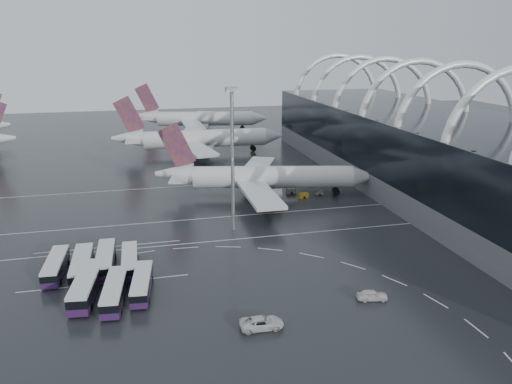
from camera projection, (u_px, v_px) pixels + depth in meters
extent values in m
plane|color=black|center=(228.00, 236.00, 104.17)|extent=(420.00, 420.00, 0.00)
cube|color=#5B5E60|center=(438.00, 179.00, 135.81)|extent=(42.00, 160.00, 6.00)
cube|color=black|center=(442.00, 143.00, 132.91)|extent=(42.00, 160.00, 14.00)
torus|color=white|center=(512.00, 148.00, 102.66)|extent=(33.80, 1.80, 33.80)
torus|color=white|center=(456.00, 132.00, 120.33)|extent=(33.80, 1.80, 33.80)
torus|color=white|center=(414.00, 121.00, 138.01)|extent=(33.80, 1.80, 33.80)
torus|color=white|center=(382.00, 112.00, 155.69)|extent=(33.80, 1.80, 33.80)
torus|color=white|center=(357.00, 104.00, 173.37)|extent=(33.80, 1.80, 33.80)
torus|color=white|center=(336.00, 99.00, 191.04)|extent=(33.80, 1.80, 33.80)
cube|color=beige|center=(230.00, 240.00, 102.31)|extent=(120.00, 0.25, 0.01)
cube|color=beige|center=(218.00, 217.00, 115.34)|extent=(120.00, 0.25, 0.01)
cube|color=beige|center=(202.00, 185.00, 141.39)|extent=(120.00, 0.25, 0.01)
cube|color=beige|center=(105.00, 283.00, 83.90)|extent=(28.00, 0.25, 0.01)
cube|color=beige|center=(109.00, 247.00, 98.79)|extent=(28.00, 0.25, 0.01)
cylinder|color=silver|center=(273.00, 177.00, 130.32)|extent=(41.66, 14.42, 5.75)
cone|color=silver|center=(363.00, 176.00, 130.82)|extent=(7.03, 6.88, 5.75)
cone|color=silver|center=(174.00, 174.00, 129.49)|extent=(10.91, 7.73, 5.75)
cube|color=#491868|center=(177.00, 146.00, 127.38)|extent=(9.46, 2.61, 12.18)
cube|color=silver|center=(182.00, 174.00, 129.53)|extent=(8.15, 18.38, 0.50)
cube|color=silver|center=(259.00, 193.00, 118.56)|extent=(7.06, 24.81, 0.79)
cube|color=silver|center=(257.00, 168.00, 142.26)|extent=(16.51, 25.44, 0.79)
cylinder|color=slate|center=(271.00, 196.00, 122.45)|extent=(6.04, 4.45, 3.37)
cylinder|color=slate|center=(268.00, 177.00, 139.52)|extent=(6.04, 4.45, 3.37)
cube|color=black|center=(258.00, 192.00, 131.39)|extent=(12.97, 8.73, 2.18)
cylinder|color=silver|center=(205.00, 138.00, 179.55)|extent=(43.88, 8.31, 6.28)
cone|color=silver|center=(273.00, 136.00, 184.07)|extent=(6.78, 6.57, 6.28)
cone|color=silver|center=(127.00, 138.00, 174.33)|extent=(11.11, 6.78, 6.28)
cube|color=#491868|center=(129.00, 115.00, 172.20)|extent=(10.45, 1.14, 13.31)
cube|color=silver|center=(134.00, 138.00, 174.72)|extent=(5.78, 19.69, 0.54)
cube|color=silver|center=(196.00, 148.00, 166.25)|extent=(11.86, 27.93, 0.87)
cube|color=silver|center=(191.00, 134.00, 191.68)|extent=(14.19, 28.09, 0.87)
cylinder|color=slate|center=(205.00, 151.00, 170.96)|extent=(6.12, 3.95, 3.68)
cylinder|color=slate|center=(200.00, 141.00, 189.27)|extent=(6.12, 3.95, 3.68)
cube|color=black|center=(194.00, 151.00, 180.03)|extent=(13.30, 7.53, 2.38)
cylinder|color=silver|center=(205.00, 119.00, 225.19)|extent=(42.75, 14.54, 6.32)
cone|color=silver|center=(259.00, 118.00, 226.08)|extent=(7.65, 7.48, 6.32)
cone|color=silver|center=(146.00, 117.00, 223.91)|extent=(11.92, 8.34, 6.32)
cube|color=#491868|center=(147.00, 98.00, 221.61)|extent=(10.41, 2.71, 13.39)
cube|color=silver|center=(151.00, 116.00, 223.99)|extent=(8.67, 20.18, 0.54)
cube|color=silver|center=(193.00, 125.00, 212.20)|extent=(7.92, 27.30, 0.87)
cube|color=silver|center=(198.00, 116.00, 238.24)|extent=(17.80, 28.01, 0.87)
cylinder|color=slate|center=(201.00, 128.00, 216.54)|extent=(6.60, 4.81, 3.70)
cylinder|color=slate|center=(204.00, 121.00, 235.28)|extent=(6.60, 4.81, 3.70)
cube|color=black|center=(196.00, 128.00, 226.29)|extent=(14.18, 9.41, 2.40)
cube|color=#2C143F|center=(56.00, 270.00, 86.82)|extent=(3.31, 12.40, 1.04)
cube|color=black|center=(55.00, 264.00, 86.49)|extent=(3.35, 12.16, 1.23)
cube|color=silver|center=(55.00, 260.00, 86.25)|extent=(3.31, 12.40, 0.43)
cylinder|color=black|center=(60.00, 282.00, 83.47)|extent=(0.37, 0.96, 0.95)
cylinder|color=black|center=(44.00, 283.00, 82.99)|extent=(0.37, 0.96, 0.95)
cylinder|color=black|center=(68.00, 262.00, 90.86)|extent=(0.37, 0.96, 0.95)
cylinder|color=black|center=(53.00, 263.00, 90.39)|extent=(0.37, 0.96, 0.95)
cube|color=#2C143F|center=(82.00, 270.00, 86.53)|extent=(3.08, 13.45, 1.14)
cube|color=black|center=(82.00, 264.00, 86.17)|extent=(3.13, 13.18, 1.34)
cube|color=silver|center=(81.00, 259.00, 85.90)|extent=(3.08, 13.45, 0.47)
cylinder|color=black|center=(89.00, 283.00, 82.95)|extent=(0.37, 1.04, 1.03)
cylinder|color=black|center=(71.00, 285.00, 82.33)|extent=(0.37, 1.04, 1.03)
cylinder|color=black|center=(93.00, 262.00, 90.97)|extent=(0.37, 1.04, 1.03)
cylinder|color=black|center=(77.00, 263.00, 90.34)|extent=(0.37, 1.04, 1.03)
cube|color=#2C143F|center=(106.00, 264.00, 89.24)|extent=(3.10, 12.90, 1.09)
cube|color=black|center=(105.00, 258.00, 88.89)|extent=(3.16, 12.65, 1.29)
cube|color=silver|center=(105.00, 253.00, 88.64)|extent=(3.10, 12.90, 0.44)
cylinder|color=black|center=(113.00, 275.00, 85.79)|extent=(0.36, 0.99, 0.99)
cylinder|color=black|center=(96.00, 277.00, 85.22)|extent=(0.36, 0.99, 0.99)
cylinder|color=black|center=(115.00, 256.00, 93.48)|extent=(0.36, 0.99, 0.99)
cylinder|color=black|center=(100.00, 257.00, 92.91)|extent=(0.36, 0.99, 0.99)
cube|color=#2C143F|center=(130.00, 265.00, 88.93)|extent=(2.73, 11.99, 1.01)
cube|color=black|center=(130.00, 259.00, 88.61)|extent=(2.78, 11.75, 1.20)
cube|color=silver|center=(129.00, 255.00, 88.38)|extent=(2.73, 11.99, 0.41)
cylinder|color=black|center=(138.00, 275.00, 85.75)|extent=(0.33, 0.92, 0.92)
cylinder|color=black|center=(122.00, 277.00, 85.19)|extent=(0.33, 0.92, 0.92)
cylinder|color=black|center=(137.00, 257.00, 92.89)|extent=(0.33, 0.92, 0.92)
cylinder|color=black|center=(123.00, 259.00, 92.33)|extent=(0.33, 0.92, 0.92)
cube|color=#2C143F|center=(87.00, 291.00, 79.32)|extent=(4.68, 14.23, 1.18)
cube|color=black|center=(86.00, 284.00, 78.95)|extent=(4.71, 13.96, 1.40)
cube|color=silver|center=(85.00, 278.00, 78.68)|extent=(4.68, 14.23, 0.48)
cylinder|color=black|center=(91.00, 307.00, 75.38)|extent=(0.50, 1.11, 1.07)
cylinder|color=black|center=(71.00, 308.00, 75.03)|extent=(0.50, 1.11, 1.07)
cylinder|color=black|center=(101.00, 280.00, 83.87)|extent=(0.50, 1.11, 1.07)
cylinder|color=black|center=(83.00, 281.00, 83.52)|extent=(0.50, 1.11, 1.07)
cube|color=#2C143F|center=(115.00, 296.00, 77.91)|extent=(4.01, 12.85, 1.07)
cube|color=black|center=(114.00, 289.00, 77.57)|extent=(4.04, 12.61, 1.26)
cube|color=silver|center=(114.00, 284.00, 77.33)|extent=(4.01, 12.85, 0.44)
cylinder|color=black|center=(121.00, 311.00, 74.37)|extent=(0.43, 1.00, 0.97)
cylinder|color=black|center=(102.00, 312.00, 74.01)|extent=(0.43, 1.00, 0.97)
cylinder|color=black|center=(127.00, 286.00, 82.04)|extent=(0.43, 1.00, 0.97)
cylinder|color=black|center=(110.00, 287.00, 81.68)|extent=(0.43, 1.00, 0.97)
cube|color=#2C143F|center=(142.00, 288.00, 80.64)|extent=(3.98, 12.18, 1.01)
cube|color=black|center=(142.00, 282.00, 80.32)|extent=(4.00, 11.95, 1.20)
cube|color=silver|center=(141.00, 277.00, 80.08)|extent=(3.98, 12.18, 0.41)
cylinder|color=black|center=(149.00, 301.00, 77.26)|extent=(0.42, 0.95, 0.92)
cylinder|color=black|center=(132.00, 302.00, 76.95)|extent=(0.42, 0.95, 0.92)
cylinder|color=black|center=(152.00, 279.00, 84.53)|extent=(0.42, 0.95, 0.92)
cylinder|color=black|center=(137.00, 280.00, 84.22)|extent=(0.42, 0.95, 0.92)
imported|color=silver|center=(262.00, 323.00, 70.53)|extent=(6.35, 3.10, 1.74)
imported|color=silver|center=(372.00, 295.00, 78.33)|extent=(5.10, 2.83, 1.64)
cylinder|color=gray|center=(233.00, 163.00, 103.57)|extent=(0.74, 0.74, 29.58)
cube|color=gray|center=(231.00, 89.00, 99.19)|extent=(2.32, 2.32, 0.85)
cube|color=white|center=(232.00, 91.00, 99.28)|extent=(2.11, 2.11, 0.42)
cube|color=#C08919|center=(304.00, 195.00, 129.52)|extent=(2.38, 1.41, 1.30)
cube|color=slate|center=(291.00, 191.00, 133.37)|extent=(2.32, 1.37, 1.26)
cube|color=slate|center=(319.00, 193.00, 132.26)|extent=(1.94, 1.15, 1.06)
cube|color=#C08919|center=(269.00, 182.00, 141.89)|extent=(2.45, 1.45, 1.34)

